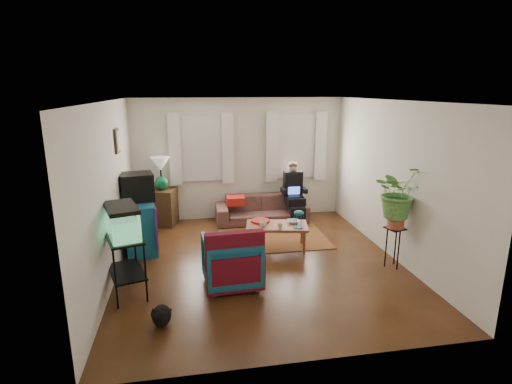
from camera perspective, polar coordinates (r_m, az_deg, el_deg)
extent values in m
cube|color=#4F2B14|center=(6.66, 0.61, -10.06)|extent=(4.50, 5.00, 0.01)
cube|color=white|center=(6.06, 0.68, 12.90)|extent=(4.50, 5.00, 0.01)
cube|color=silver|center=(8.66, -2.43, 4.71)|extent=(4.50, 0.01, 2.60)
cube|color=silver|center=(3.92, 7.47, -7.64)|extent=(4.50, 0.01, 2.60)
cube|color=silver|center=(6.24, -20.12, -0.03)|extent=(0.01, 5.00, 2.60)
cube|color=silver|center=(7.00, 19.06, 1.58)|extent=(0.01, 5.00, 2.60)
cube|color=white|center=(8.53, -7.79, 6.15)|extent=(1.08, 0.04, 1.38)
cube|color=white|center=(8.85, 5.67, 6.51)|extent=(1.08, 0.04, 1.38)
cube|color=white|center=(8.45, -7.77, 6.07)|extent=(1.36, 0.06, 1.50)
cube|color=white|center=(8.77, 5.81, 6.44)|extent=(1.36, 0.06, 1.50)
cube|color=#3D2616|center=(6.94, -19.14, 6.93)|extent=(0.04, 0.32, 0.40)
cube|color=brown|center=(7.76, 2.37, -6.36)|extent=(2.00, 1.60, 0.01)
imported|color=brown|center=(8.50, 0.80, -1.85)|extent=(1.94, 0.78, 0.76)
cube|color=#3E2517|center=(8.55, -13.15, -2.13)|extent=(0.64, 0.64, 0.76)
cube|color=#11546B|center=(7.30, -16.35, -4.67)|extent=(0.67, 1.06, 0.89)
cube|color=black|center=(7.21, -16.64, 0.72)|extent=(0.63, 0.59, 0.47)
cube|color=black|center=(5.83, -18.06, -9.98)|extent=(0.63, 0.85, 0.85)
cube|color=#7FD899|center=(5.60, -18.57, -3.93)|extent=(0.57, 0.77, 0.45)
ellipsoid|color=black|center=(5.14, -13.36, -16.54)|extent=(0.33, 0.41, 0.30)
imported|color=#104D60|center=(5.84, -3.55, -9.43)|extent=(0.83, 0.78, 0.81)
cube|color=#9E0A0A|center=(5.49, -2.99, -9.11)|extent=(0.82, 0.24, 0.67)
cube|color=brown|center=(7.16, 2.97, -6.36)|extent=(1.17, 0.78, 0.45)
imported|color=white|center=(6.97, 1.02, -4.57)|extent=(0.14, 0.14, 0.10)
imported|color=beige|center=(6.91, 3.45, -4.80)|extent=(0.11, 0.11, 0.09)
imported|color=white|center=(7.18, 5.31, -4.23)|extent=(0.25, 0.25, 0.05)
cylinder|color=#B21414|center=(7.21, 0.63, -4.15)|extent=(0.39, 0.39, 0.04)
cube|color=black|center=(6.75, 19.02, -7.50)|extent=(0.34, 0.34, 0.66)
imported|color=#599947|center=(6.51, 19.59, -1.05)|extent=(0.90, 0.83, 0.84)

